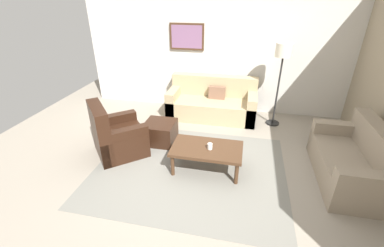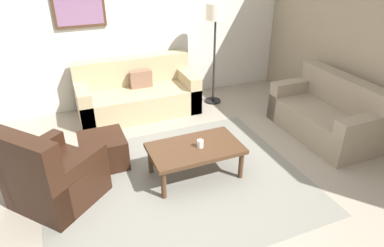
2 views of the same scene
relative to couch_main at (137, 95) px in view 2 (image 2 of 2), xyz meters
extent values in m
plane|color=gray|center=(-0.06, -2.11, -0.30)|extent=(8.00, 8.00, 0.00)
cube|color=silver|center=(-0.06, 0.49, 1.10)|extent=(6.00, 0.12, 2.80)
cube|color=slate|center=(-0.06, -2.11, -0.30)|extent=(3.03, 2.48, 0.01)
cube|color=tan|center=(0.00, -0.10, -0.09)|extent=(1.94, 0.87, 0.42)
cube|color=tan|center=(0.00, 0.22, 0.14)|extent=(1.94, 0.24, 0.88)
cube|color=tan|center=(-0.87, -0.10, 0.01)|extent=(0.20, 0.87, 0.62)
cube|color=tan|center=(0.87, -0.10, 0.01)|extent=(0.20, 0.87, 0.62)
cube|color=brown|center=(0.09, 0.00, 0.26)|extent=(0.36, 0.12, 0.28)
cube|color=gray|center=(2.32, -1.85, -0.09)|extent=(0.83, 1.58, 0.42)
cube|color=gray|center=(2.62, -1.85, 0.14)|extent=(0.24, 1.58, 0.88)
cube|color=gray|center=(2.32, -1.15, 0.01)|extent=(0.83, 0.20, 0.62)
cube|color=gray|center=(2.32, -2.54, 0.01)|extent=(0.83, 0.20, 0.62)
cube|color=black|center=(-1.36, -1.87, -0.08)|extent=(1.13, 1.13, 0.44)
cube|color=black|center=(-1.59, -2.07, 0.18)|extent=(0.67, 0.74, 0.95)
cube|color=black|center=(-1.16, -2.12, 0.00)|extent=(0.71, 0.64, 0.60)
cube|color=black|center=(-1.57, -1.63, 0.00)|extent=(0.71, 0.64, 0.60)
cube|color=black|center=(-0.80, -1.38, -0.10)|extent=(0.56, 0.56, 0.40)
cylinder|color=#472D1C|center=(-0.29, -2.31, -0.12)|extent=(0.06, 0.06, 0.36)
cylinder|color=#472D1C|center=(0.69, -2.31, -0.12)|extent=(0.06, 0.06, 0.36)
cylinder|color=#472D1C|center=(-0.29, -1.79, -0.12)|extent=(0.06, 0.06, 0.36)
cylinder|color=#472D1C|center=(0.69, -1.79, -0.12)|extent=(0.06, 0.06, 0.36)
cube|color=#472D1C|center=(0.20, -2.05, 0.09)|extent=(1.10, 0.64, 0.05)
cylinder|color=white|center=(0.25, -2.08, 0.16)|extent=(0.08, 0.08, 0.09)
cylinder|color=black|center=(1.35, -0.15, -0.28)|extent=(0.28, 0.28, 0.03)
cylinder|color=#262626|center=(1.35, -0.15, 0.43)|extent=(0.04, 0.04, 1.45)
cylinder|color=beige|center=(1.35, -0.15, 1.28)|extent=(0.32, 0.32, 0.26)
cube|color=#472D1C|center=(-0.68, 0.40, 1.37)|extent=(0.77, 0.04, 0.57)
cube|color=slate|center=(-0.68, 0.39, 1.37)|extent=(0.69, 0.01, 0.49)
camera|label=1|loc=(0.69, -5.42, 2.29)|focal=24.15mm
camera|label=2|loc=(-1.13, -5.18, 2.25)|focal=31.58mm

